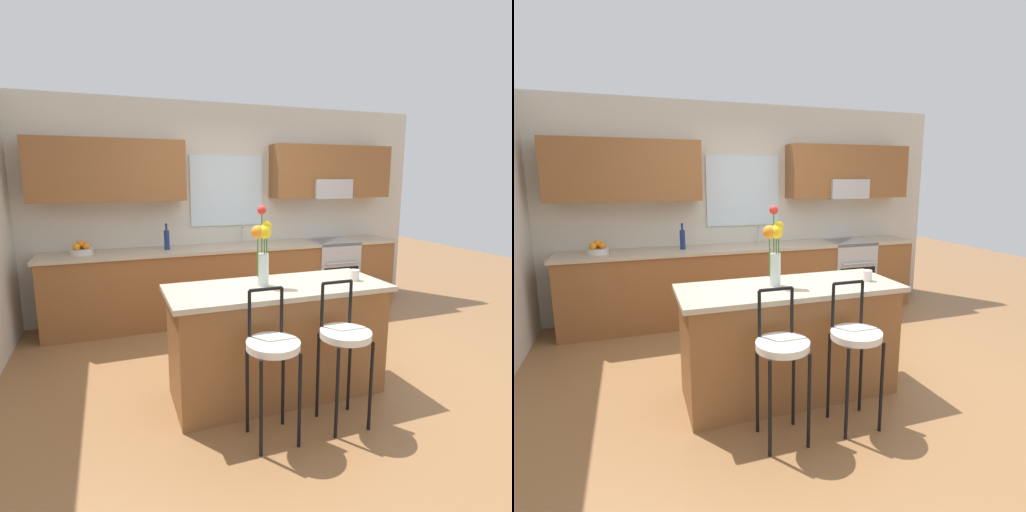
# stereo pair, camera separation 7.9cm
# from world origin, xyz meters

# --- Properties ---
(ground_plane) EXTENTS (14.00, 14.00, 0.00)m
(ground_plane) POSITION_xyz_m (0.00, 0.00, 0.00)
(ground_plane) COLOR olive
(back_wall_assembly) EXTENTS (5.60, 0.50, 2.70)m
(back_wall_assembly) POSITION_xyz_m (0.03, 1.99, 1.51)
(back_wall_assembly) COLOR beige
(back_wall_assembly) RESTS_ON ground
(counter_run) EXTENTS (4.56, 0.64, 0.92)m
(counter_run) POSITION_xyz_m (0.00, 1.70, 0.47)
(counter_run) COLOR brown
(counter_run) RESTS_ON ground
(sink_faucet) EXTENTS (0.02, 0.13, 0.23)m
(sink_faucet) POSITION_xyz_m (0.16, 1.84, 1.06)
(sink_faucet) COLOR #B7BABC
(sink_faucet) RESTS_ON counter_run
(oven_range) EXTENTS (0.60, 0.64, 0.92)m
(oven_range) POSITION_xyz_m (1.39, 1.68, 0.46)
(oven_range) COLOR #B7BABC
(oven_range) RESTS_ON ground
(kitchen_island) EXTENTS (1.77, 0.71, 0.92)m
(kitchen_island) POSITION_xyz_m (-0.24, -0.29, 0.46)
(kitchen_island) COLOR brown
(kitchen_island) RESTS_ON ground
(bar_stool_near) EXTENTS (0.36, 0.36, 1.04)m
(bar_stool_near) POSITION_xyz_m (-0.52, -0.86, 0.64)
(bar_stool_near) COLOR black
(bar_stool_near) RESTS_ON ground
(bar_stool_middle) EXTENTS (0.36, 0.36, 1.04)m
(bar_stool_middle) POSITION_xyz_m (0.03, -0.86, 0.64)
(bar_stool_middle) COLOR black
(bar_stool_middle) RESTS_ON ground
(flower_vase) EXTENTS (0.17, 0.13, 0.64)m
(flower_vase) POSITION_xyz_m (-0.36, -0.25, 1.25)
(flower_vase) COLOR silver
(flower_vase) RESTS_ON kitchen_island
(mug_ceramic) EXTENTS (0.08, 0.08, 0.09)m
(mug_ceramic) POSITION_xyz_m (0.43, -0.36, 0.97)
(mug_ceramic) COLOR silver
(mug_ceramic) RESTS_ON kitchen_island
(fruit_bowl_oranges) EXTENTS (0.24, 0.24, 0.16)m
(fruit_bowl_oranges) POSITION_xyz_m (-1.79, 1.70, 0.98)
(fruit_bowl_oranges) COLOR silver
(fruit_bowl_oranges) RESTS_ON counter_run
(bottle_olive_oil) EXTENTS (0.06, 0.06, 0.31)m
(bottle_olive_oil) POSITION_xyz_m (-0.84, 1.70, 1.05)
(bottle_olive_oil) COLOR navy
(bottle_olive_oil) RESTS_ON counter_run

